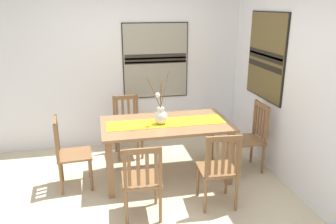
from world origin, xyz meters
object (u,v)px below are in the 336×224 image
object	(u,v)px
chair_1	(219,168)
chair_4	(251,136)
painting_on_side_wall	(266,56)
painting_on_back_wall	(156,61)
centerpiece_vase	(161,115)
chair_0	(127,125)
chair_3	(142,179)
chair_2	(69,152)
dining_table	(166,131)

from	to	relation	value
chair_1	chair_4	size ratio (longest dim) A/B	0.97
painting_on_side_wall	painting_on_back_wall	bearing A→B (deg)	143.36
chair_4	centerpiece_vase	bearing A→B (deg)	-179.27
centerpiece_vase	painting_on_back_wall	xyz separation A→B (m)	(0.17, 1.31, 0.48)
chair_4	painting_on_side_wall	xyz separation A→B (m)	(0.26, 0.26, 1.06)
chair_0	chair_3	xyz separation A→B (m)	(-0.01, -1.71, -0.01)
chair_4	painting_on_side_wall	bearing A→B (deg)	45.23
chair_2	chair_3	distance (m)	1.17
chair_0	chair_1	distance (m)	1.89
chair_1	painting_on_side_wall	size ratio (longest dim) A/B	0.78
chair_2	painting_on_side_wall	world-z (taller)	painting_on_side_wall
dining_table	chair_1	size ratio (longest dim) A/B	1.80
dining_table	chair_3	distance (m)	1.00
chair_0	chair_4	size ratio (longest dim) A/B	0.95
centerpiece_vase	chair_2	size ratio (longest dim) A/B	0.73
chair_3	painting_on_side_wall	world-z (taller)	painting_on_side_wall
chair_4	painting_on_back_wall	world-z (taller)	painting_on_back_wall
dining_table	chair_4	bearing A→B (deg)	-1.18
chair_3	chair_1	bearing A→B (deg)	2.58
chair_1	chair_2	xyz separation A→B (m)	(-1.69, 0.81, -0.01)
chair_2	painting_on_side_wall	bearing A→B (deg)	5.39
chair_0	painting_on_back_wall	distance (m)	1.13
chair_4	chair_2	bearing A→B (deg)	179.87
dining_table	painting_on_side_wall	world-z (taller)	painting_on_side_wall
painting_on_back_wall	painting_on_side_wall	size ratio (longest dim) A/B	1.00
dining_table	chair_3	xyz separation A→B (m)	(-0.44, -0.87, -0.19)
chair_2	painting_on_side_wall	size ratio (longest dim) A/B	0.78
chair_1	chair_2	distance (m)	1.87
centerpiece_vase	chair_0	bearing A→B (deg)	112.00
centerpiece_vase	painting_on_side_wall	size ratio (longest dim) A/B	0.57
dining_table	chair_2	size ratio (longest dim) A/B	1.80
centerpiece_vase	painting_on_side_wall	xyz separation A→B (m)	(1.56, 0.28, 0.66)
chair_4	painting_on_back_wall	xyz separation A→B (m)	(-1.12, 1.29, 0.88)
chair_2	chair_1	bearing A→B (deg)	-25.72
chair_3	chair_4	size ratio (longest dim) A/B	0.93
chair_0	painting_on_side_wall	world-z (taller)	painting_on_side_wall
painting_on_side_wall	chair_3	bearing A→B (deg)	-149.94
chair_3	painting_on_side_wall	xyz separation A→B (m)	(1.92, 1.11, 1.09)
centerpiece_vase	painting_on_side_wall	distance (m)	1.71
chair_2	painting_on_back_wall	size ratio (longest dim) A/B	0.77
chair_1	chair_3	size ratio (longest dim) A/B	1.04
chair_1	chair_2	size ratio (longest dim) A/B	1.00
chair_1	chair_2	bearing A→B (deg)	154.28
chair_0	chair_4	world-z (taller)	chair_4
chair_2	chair_4	size ratio (longest dim) A/B	0.97
centerpiece_vase	chair_3	world-z (taller)	centerpiece_vase
centerpiece_vase	chair_2	world-z (taller)	centerpiece_vase
chair_4	chair_0	bearing A→B (deg)	152.34
chair_4	painting_on_side_wall	distance (m)	1.13
centerpiece_vase	chair_3	distance (m)	1.01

